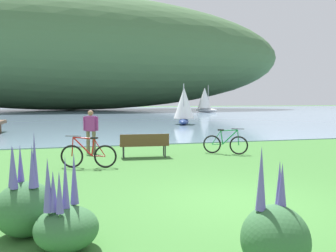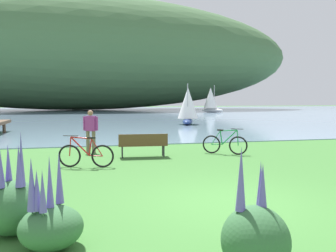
# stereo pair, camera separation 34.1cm
# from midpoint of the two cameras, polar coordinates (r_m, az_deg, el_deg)

# --- Properties ---
(ground_plane) EXTENTS (200.00, 200.00, 0.00)m
(ground_plane) POSITION_cam_midpoint_polar(r_m,az_deg,el_deg) (7.50, 10.13, -12.22)
(ground_plane) COLOR #3D7533
(bay_water) EXTENTS (180.00, 80.00, 0.04)m
(bay_water) POSITION_cam_midpoint_polar(r_m,az_deg,el_deg) (55.98, -11.41, 2.14)
(bay_water) COLOR #7A99B2
(bay_water) RESTS_ON ground
(distant_hillside) EXTENTS (89.92, 28.00, 22.56)m
(distant_hillside) POSITION_cam_midpoint_polar(r_m,az_deg,el_deg) (72.43, -16.06, 11.50)
(distant_hillside) COLOR #42663D
(distant_hillside) RESTS_ON bay_water
(park_bench_near_camera) EXTENTS (1.83, 0.60, 0.88)m
(park_bench_near_camera) POSITION_cam_midpoint_polar(r_m,az_deg,el_deg) (12.81, -4.67, -2.86)
(park_bench_near_camera) COLOR brown
(park_bench_near_camera) RESTS_ON ground
(bicycle_leaning_near_bench) EXTENTS (1.52, 1.02, 1.01)m
(bicycle_leaning_near_bench) POSITION_cam_midpoint_polar(r_m,az_deg,el_deg) (13.76, 8.71, -2.91)
(bicycle_leaning_near_bench) COLOR black
(bicycle_leaning_near_bench) RESTS_ON ground
(bicycle_beside_path) EXTENTS (1.72, 0.53, 1.01)m
(bicycle_beside_path) POSITION_cam_midpoint_polar(r_m,az_deg,el_deg) (11.18, -13.81, -4.68)
(bicycle_beside_path) COLOR black
(bicycle_beside_path) RESTS_ON ground
(person_at_shoreline) EXTENTS (0.58, 0.34, 1.71)m
(person_at_shoreline) POSITION_cam_midpoint_polar(r_m,az_deg,el_deg) (14.11, -13.25, -0.43)
(person_at_shoreline) COLOR #72604C
(person_at_shoreline) RESTS_ON ground
(echium_bush_closest_to_camera) EXTENTS (0.91, 0.91, 1.38)m
(echium_bush_closest_to_camera) POSITION_cam_midpoint_polar(r_m,az_deg,el_deg) (5.34, -18.25, -15.17)
(echium_bush_closest_to_camera) COLOR #386B3D
(echium_bush_closest_to_camera) RESTS_ON ground
(echium_bush_beside_closest) EXTENTS (0.94, 0.94, 1.66)m
(echium_bush_beside_closest) POSITION_cam_midpoint_polar(r_m,az_deg,el_deg) (6.04, -23.93, -11.99)
(echium_bush_beside_closest) COLOR #386B3D
(echium_bush_beside_closest) RESTS_ON ground
(echium_bush_mid_cluster) EXTENTS (0.84, 0.84, 1.58)m
(echium_bush_mid_cluster) POSITION_cam_midpoint_polar(r_m,az_deg,el_deg) (4.57, 15.04, -17.30)
(echium_bush_mid_cluster) COLOR #386B3D
(echium_bush_mid_cluster) RESTS_ON ground
(sailboat_nearest_to_shore) EXTENTS (3.48, 3.56, 4.41)m
(sailboat_nearest_to_shore) POSITION_cam_midpoint_polar(r_m,az_deg,el_deg) (57.07, 5.91, 4.35)
(sailboat_nearest_to_shore) COLOR white
(sailboat_nearest_to_shore) RESTS_ON bay_water
(sailboat_mid_bay) EXTENTS (2.21, 3.00, 3.41)m
(sailboat_mid_bay) POSITION_cam_midpoint_polar(r_m,az_deg,el_deg) (29.20, 2.30, 3.42)
(sailboat_mid_bay) COLOR navy
(sailboat_mid_bay) RESTS_ON bay_water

